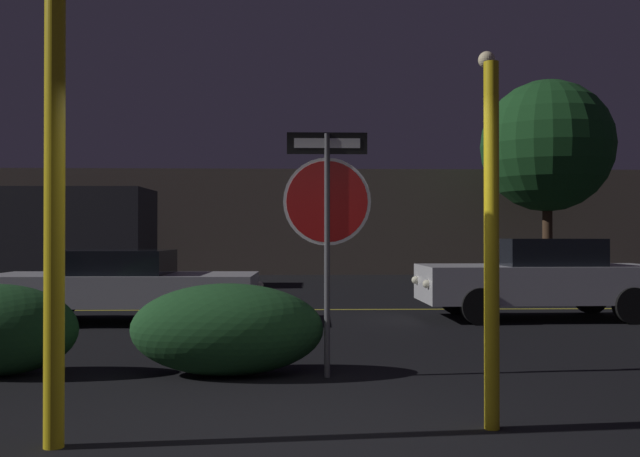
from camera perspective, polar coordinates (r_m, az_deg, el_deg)
The scene contains 12 objects.
ground_plane at distance 5.23m, azimuth -2.02°, elevation -16.61°, with size 260.00×260.00×0.00m, color black.
road_center_stripe at distance 13.89m, azimuth -1.90°, elevation -6.50°, with size 40.45×0.12×0.01m, color gold.
stop_sign at distance 7.27m, azimuth 0.57°, elevation 1.94°, with size 0.90×0.06×2.50m.
yellow_pole_left at distance 5.20m, azimuth -20.47°, elevation 2.97°, with size 0.14×0.14×3.53m, color yellow.
yellow_pole_right at distance 5.48m, azimuth 13.56°, elevation -1.29°, with size 0.11×0.11×2.75m, color yellow.
hedge_bush_2 at distance 7.49m, azimuth -7.43°, elevation -8.00°, with size 1.99×1.04×0.95m, color #1E4C23.
passing_car_2 at distance 12.32m, azimuth -15.51°, elevation -4.34°, with size 4.49×1.93×1.20m.
passing_car_3 at distance 12.93m, azimuth 17.19°, elevation -3.82°, with size 4.18×1.84×1.39m.
delivery_truck at distance 21.53m, azimuth -22.16°, elevation -0.11°, with size 6.28×2.64×2.75m.
street_lamp at distance 20.58m, azimuth 13.20°, elevation 7.70°, with size 0.47×0.47×6.58m.
tree_1 at distance 24.66m, azimuth 17.72°, elevation 6.29°, with size 4.31×4.31×6.53m.
building_backdrop at distance 27.61m, azimuth 1.23°, elevation 0.47°, with size 32.95×3.43×3.86m, color #7A6B5B.
Camera 1 is at (0.02, -5.03, 1.45)m, focal length 40.00 mm.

